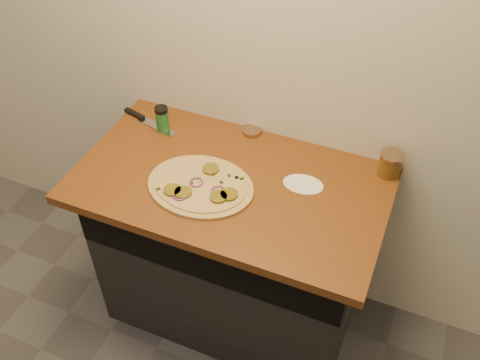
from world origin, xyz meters
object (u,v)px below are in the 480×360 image
at_px(salsa_jar, 390,164).
at_px(spice_shaker, 162,119).
at_px(chefs_knife, 145,120).
at_px(pizza, 201,186).

xyz_separation_m(salsa_jar, spice_shaker, (-0.94, -0.09, 0.01)).
xyz_separation_m(chefs_knife, salsa_jar, (1.04, 0.07, 0.04)).
distance_m(pizza, chefs_knife, 0.49).
distance_m(chefs_knife, spice_shaker, 0.12).
height_order(pizza, salsa_jar, salsa_jar).
distance_m(pizza, salsa_jar, 0.73).
height_order(chefs_knife, spice_shaker, spice_shaker).
bearing_deg(chefs_knife, salsa_jar, 3.80).
height_order(pizza, spice_shaker, spice_shaker).
height_order(salsa_jar, spice_shaker, spice_shaker).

